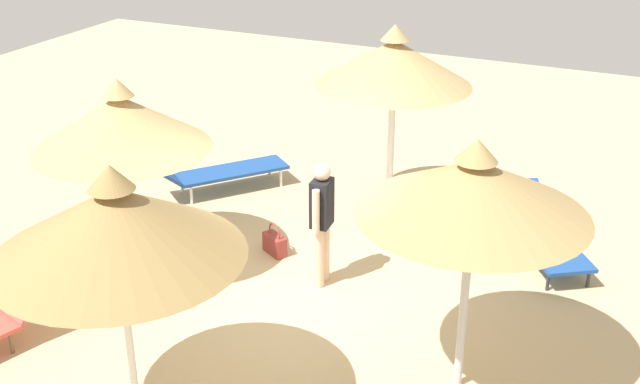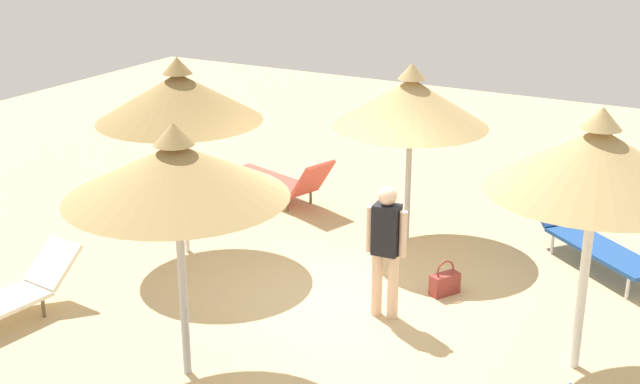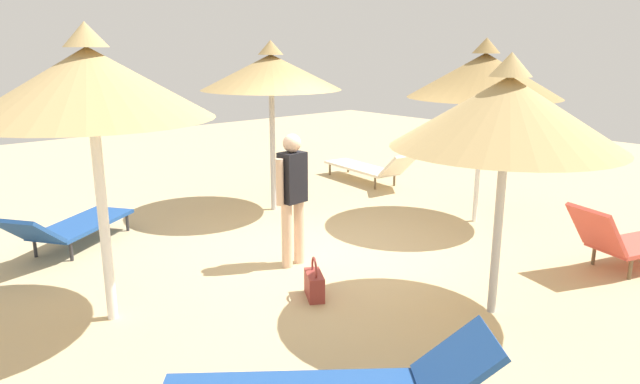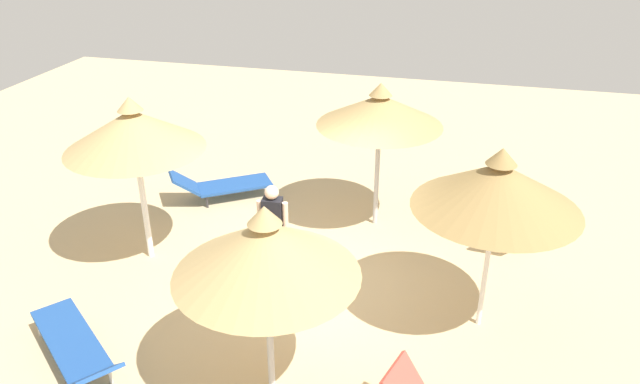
% 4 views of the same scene
% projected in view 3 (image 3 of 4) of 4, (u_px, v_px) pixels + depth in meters
% --- Properties ---
extents(ground, '(24.00, 24.00, 0.10)m').
position_uv_depth(ground, '(331.00, 257.00, 7.38)').
color(ground, tan).
extents(parasol_umbrella_far_right, '(2.21, 2.21, 2.72)m').
position_uv_depth(parasol_umbrella_far_right, '(485.00, 75.00, 8.18)').
color(parasol_umbrella_far_right, white).
rests_on(parasol_umbrella_far_right, ground).
extents(parasol_umbrella_near_left, '(2.20, 2.20, 2.69)m').
position_uv_depth(parasol_umbrella_near_left, '(271.00, 72.00, 8.80)').
color(parasol_umbrella_near_left, '#B2B2B7').
rests_on(parasol_umbrella_near_left, ground).
extents(parasol_umbrella_center, '(2.18, 2.18, 2.82)m').
position_uv_depth(parasol_umbrella_center, '(90.00, 84.00, 5.05)').
color(parasol_umbrella_center, white).
rests_on(parasol_umbrella_center, ground).
extents(parasol_umbrella_front, '(2.16, 2.16, 2.56)m').
position_uv_depth(parasol_umbrella_front, '(507.00, 112.00, 5.26)').
color(parasol_umbrella_front, '#B2B2B7').
rests_on(parasol_umbrella_front, ground).
extents(lounge_chair_near_right, '(1.64, 1.99, 0.70)m').
position_uv_depth(lounge_chair_near_right, '(69.00, 226.00, 7.40)').
color(lounge_chair_near_right, '#1E478C').
rests_on(lounge_chair_near_right, ground).
extents(lounge_chair_far_left, '(1.20, 2.20, 0.84)m').
position_uv_depth(lounge_chair_far_left, '(640.00, 239.00, 6.86)').
color(lounge_chair_far_left, '#CC4C3F').
rests_on(lounge_chair_far_left, ground).
extents(lounge_chair_back, '(2.28, 0.83, 0.73)m').
position_uv_depth(lounge_chair_back, '(370.00, 167.00, 11.06)').
color(lounge_chair_back, silver).
rests_on(lounge_chair_back, ground).
extents(person_standing_far_right, '(0.24, 0.49, 1.62)m').
position_uv_depth(person_standing_far_right, '(293.00, 192.00, 6.76)').
color(person_standing_far_right, beige).
rests_on(person_standing_far_right, ground).
extents(handbag, '(0.41, 0.33, 0.45)m').
position_uv_depth(handbag, '(314.00, 284.00, 6.04)').
color(handbag, maroon).
rests_on(handbag, ground).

